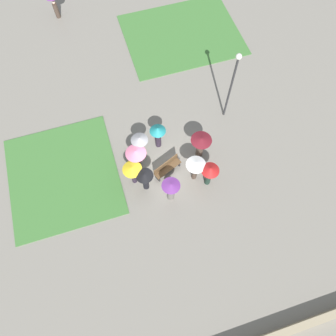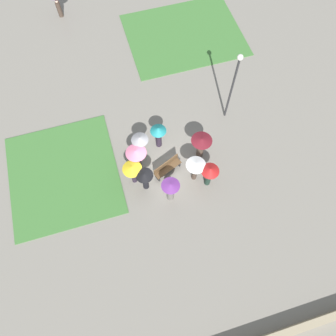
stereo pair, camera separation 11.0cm
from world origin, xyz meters
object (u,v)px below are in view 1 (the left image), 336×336
object	(u,v)px
crowd_person_white	(196,166)
crowd_person_black	(145,178)
park_bench	(167,167)
crowd_person_purple	(171,189)
crowd_person_grey	(140,143)
lamp_post	(233,80)
crowd_person_teal	(158,134)
crowd_person_pink	(136,156)
crowd_person_red	(210,172)
crowd_person_maroon	(201,144)
crowd_person_yellow	(133,171)
lone_walker_far_path	(53,1)

from	to	relation	value
crowd_person_white	crowd_person_black	bearing A→B (deg)	-92.44
park_bench	crowd_person_white	xyz separation A→B (m)	(1.33, -0.85, 0.95)
crowd_person_white	crowd_person_purple	distance (m)	1.80
crowd_person_grey	lamp_post	bearing A→B (deg)	81.90
park_bench	crowd_person_teal	size ratio (longest dim) A/B	0.94
crowd_person_pink	crowd_person_red	xyz separation A→B (m)	(3.44, -2.14, 0.04)
lamp_post	crowd_person_pink	bearing A→B (deg)	-162.72
crowd_person_maroon	crowd_person_grey	distance (m)	3.37
crowd_person_grey	park_bench	bearing A→B (deg)	17.28
park_bench	crowd_person_yellow	world-z (taller)	crowd_person_yellow
crowd_person_yellow	crowd_person_black	xyz separation A→B (m)	(0.52, -0.55, -0.20)
crowd_person_white	crowd_person_teal	size ratio (longest dim) A/B	1.01
crowd_person_purple	crowd_person_grey	distance (m)	3.17
crowd_person_yellow	crowd_person_red	distance (m)	4.09
crowd_person_yellow	crowd_person_teal	size ratio (longest dim) A/B	0.96
lamp_post	crowd_person_purple	bearing A→B (deg)	-138.68
crowd_person_white	crowd_person_grey	size ratio (longest dim) A/B	0.98
crowd_person_purple	lone_walker_far_path	bearing A→B (deg)	-110.45
park_bench	crowd_person_teal	xyz separation A→B (m)	(0.02, 1.78, 0.81)
crowd_person_maroon	crowd_person_black	world-z (taller)	crowd_person_maroon
crowd_person_teal	lone_walker_far_path	xyz separation A→B (m)	(-3.92, 12.63, 0.04)
park_bench	crowd_person_grey	xyz separation A→B (m)	(-1.11, 1.46, 0.84)
crowd_person_grey	lone_walker_far_path	xyz separation A→B (m)	(-2.79, 12.95, 0.01)
park_bench	lamp_post	distance (m)	5.93
park_bench	crowd_person_grey	distance (m)	2.02
crowd_person_teal	crowd_person_purple	bearing A→B (deg)	145.52
crowd_person_white	crowd_person_purple	size ratio (longest dim) A/B	1.02
crowd_person_grey	crowd_person_teal	distance (m)	1.18
lone_walker_far_path	crowd_person_black	bearing A→B (deg)	-164.38
crowd_person_black	crowd_person_teal	xyz separation A→B (m)	(1.43, 2.39, 0.12)
lamp_post	crowd_person_yellow	distance (m)	7.26
lamp_post	crowd_person_yellow	bearing A→B (deg)	-157.24
park_bench	crowd_person_grey	size ratio (longest dim) A/B	0.91
crowd_person_purple	crowd_person_pink	distance (m)	2.67
crowd_person_white	crowd_person_pink	bearing A→B (deg)	-117.17
crowd_person_maroon	crowd_person_pink	bearing A→B (deg)	56.81
park_bench	lamp_post	bearing A→B (deg)	7.93
lamp_post	crowd_person_white	xyz separation A→B (m)	(-3.21, -3.50, -1.78)
crowd_person_white	lone_walker_far_path	size ratio (longest dim) A/B	0.97
crowd_person_yellow	crowd_person_pink	size ratio (longest dim) A/B	0.96
lone_walker_far_path	crowd_person_yellow	bearing A→B (deg)	-166.05
crowd_person_grey	crowd_person_black	bearing A→B (deg)	-28.18
crowd_person_purple	crowd_person_teal	xyz separation A→B (m)	(0.30, 3.37, 0.14)
crowd_person_red	lamp_post	bearing A→B (deg)	159.62
crowd_person_white	crowd_person_maroon	size ratio (longest dim) A/B	0.98
crowd_person_yellow	crowd_person_teal	distance (m)	2.69
crowd_person_yellow	lone_walker_far_path	xyz separation A→B (m)	(-1.97, 14.48, -0.05)
crowd_person_yellow	crowd_person_grey	size ratio (longest dim) A/B	0.93
crowd_person_purple	lone_walker_far_path	size ratio (longest dim) A/B	0.96
crowd_person_black	crowd_person_maroon	bearing A→B (deg)	94.40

